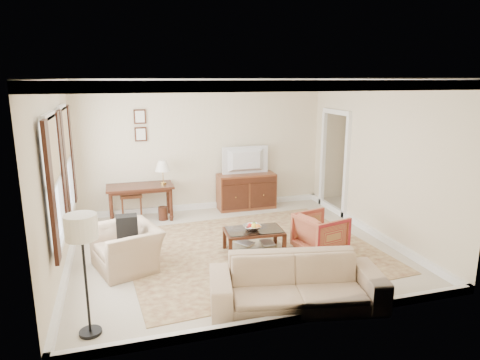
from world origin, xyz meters
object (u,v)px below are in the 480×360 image
sideboard (246,191)px  club_armchair (127,241)px  coffee_table (254,235)px  writing_desk (140,191)px  striped_armchair (321,231)px  tv (247,152)px  sofa (297,275)px

sideboard → club_armchair: bearing=-137.4°
coffee_table → club_armchair: bearing=-179.4°
writing_desk → coffee_table: (1.73, -2.32, -0.31)m
coffee_table → striped_armchair: striped_armchair is taller
writing_desk → club_armchair: club_armchair is taller
tv → sofa: bearing=81.3°
sideboard → club_armchair: size_ratio=1.26×
striped_armchair → sofa: bearing=129.9°
writing_desk → sofa: sofa is taller
tv → coffee_table: 2.73m
writing_desk → club_armchair: size_ratio=1.31×
striped_armchair → sideboard: bearing=-4.5°
tv → club_armchair: tv is taller
striped_armchair → club_armchair: 3.20m
tv → writing_desk: bearing=3.3°
sideboard → tv: bearing=-90.0°
coffee_table → club_armchair: 2.09m
coffee_table → striped_armchair: bearing=-14.9°
sideboard → sofa: size_ratio=0.58×
tv → club_armchair: bearing=42.4°
club_armchair → striped_armchair: bearing=67.6°
tv → club_armchair: size_ratio=0.98×
tv → coffee_table: size_ratio=1.00×
sideboard → coffee_table: size_ratio=1.28×
club_armchair → sofa: (2.07, -1.81, -0.01)m
striped_armchair → sofa: sofa is taller
club_armchair → sofa: 2.75m
sideboard → writing_desk: bearing=-176.2°
writing_desk → club_armchair: bearing=-98.7°
sofa → club_armchair: bearing=149.8°
tv → club_armchair: 3.78m
sideboard → tv: 0.91m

